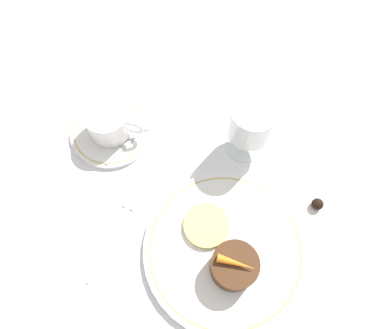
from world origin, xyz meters
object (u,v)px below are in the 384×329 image
Objects in this scene: dessert_cake at (234,266)px; wine_glass at (251,124)px; coffee_cup at (109,121)px; fork at (122,219)px; dinner_plate at (225,250)px.

wine_glass is at bearing 97.72° from dessert_cake.
fork is (0.07, -0.15, -0.04)m from coffee_cup.
coffee_cup is 0.17m from fork.
dinner_plate is at bearing 125.08° from dessert_cake.
coffee_cup is 0.83× the size of wine_glass.
fork is at bearing -64.41° from coffee_cup.
fork is at bearing -131.24° from wine_glass.
wine_glass is (-0.01, 0.19, 0.07)m from dinner_plate.
dessert_cake is (0.02, -0.03, 0.03)m from dinner_plate.
coffee_cup is 0.32m from dessert_cake.
coffee_cup is at bearing -170.53° from wine_glass.
dessert_cake is (0.27, -0.18, -0.00)m from coffee_cup.
coffee_cup is at bearing 115.59° from fork.
fork is at bearing 179.19° from dinner_plate.
fork is at bearing 171.87° from dessert_cake.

